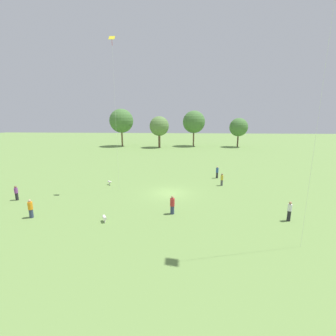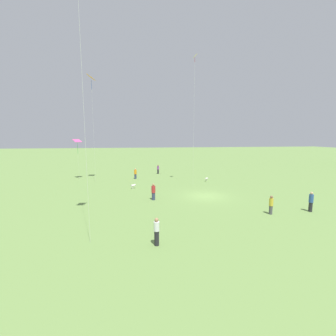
{
  "view_description": "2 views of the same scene",
  "coord_description": "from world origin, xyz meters",
  "px_view_note": "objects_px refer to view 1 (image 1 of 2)",
  "views": [
    {
      "loc": [
        1.77,
        -25.52,
        8.6
      ],
      "look_at": [
        0.03,
        -2.88,
        3.69
      ],
      "focal_mm": 24.0,
      "sensor_mm": 36.0,
      "label": 1
    },
    {
      "loc": [
        23.83,
        -8.01,
        6.62
      ],
      "look_at": [
        -3.12,
        -3.86,
        2.86
      ],
      "focal_mm": 24.0,
      "sensor_mm": 36.0,
      "label": 2
    }
  ],
  "objects_px": {
    "person_1": "(172,205)",
    "dog_1": "(104,218)",
    "person_4": "(16,193)",
    "person_5": "(289,211)",
    "kite_3": "(113,55)",
    "person_2": "(217,172)",
    "person_3": "(31,209)",
    "dog_0": "(110,182)",
    "person_0": "(222,180)"
  },
  "relations": [
    {
      "from": "person_0",
      "to": "dog_0",
      "type": "distance_m",
      "value": 14.96
    },
    {
      "from": "person_4",
      "to": "person_5",
      "type": "xyz_separation_m",
      "value": [
        27.23,
        -3.06,
        0.08
      ]
    },
    {
      "from": "dog_1",
      "to": "person_1",
      "type": "bearing_deg",
      "value": -9.97
    },
    {
      "from": "person_1",
      "to": "kite_3",
      "type": "relative_size",
      "value": 0.1
    },
    {
      "from": "dog_1",
      "to": "person_2",
      "type": "bearing_deg",
      "value": 23.13
    },
    {
      "from": "person_5",
      "to": "kite_3",
      "type": "bearing_deg",
      "value": 179.91
    },
    {
      "from": "person_0",
      "to": "person_5",
      "type": "bearing_deg",
      "value": 176.15
    },
    {
      "from": "person_1",
      "to": "kite_3",
      "type": "bearing_deg",
      "value": 136.08
    },
    {
      "from": "person_2",
      "to": "person_3",
      "type": "relative_size",
      "value": 1.06
    },
    {
      "from": "person_3",
      "to": "dog_1",
      "type": "relative_size",
      "value": 2.56
    },
    {
      "from": "kite_3",
      "to": "dog_1",
      "type": "bearing_deg",
      "value": -40.02
    },
    {
      "from": "dog_1",
      "to": "dog_0",
      "type": "bearing_deg",
      "value": 76.07
    },
    {
      "from": "kite_3",
      "to": "person_1",
      "type": "bearing_deg",
      "value": 0.13
    },
    {
      "from": "person_4",
      "to": "kite_3",
      "type": "xyz_separation_m",
      "value": [
        10.23,
        3.81,
        14.59
      ]
    },
    {
      "from": "person_0",
      "to": "person_3",
      "type": "relative_size",
      "value": 0.97
    },
    {
      "from": "dog_1",
      "to": "person_0",
      "type": "bearing_deg",
      "value": 14.77
    },
    {
      "from": "person_1",
      "to": "dog_1",
      "type": "distance_m",
      "value": 6.11
    },
    {
      "from": "person_3",
      "to": "kite_3",
      "type": "relative_size",
      "value": 0.1
    },
    {
      "from": "person_5",
      "to": "person_1",
      "type": "bearing_deg",
      "value": -162.06
    },
    {
      "from": "person_1",
      "to": "person_3",
      "type": "xyz_separation_m",
      "value": [
        -12.53,
        -1.78,
        -0.02
      ]
    },
    {
      "from": "person_3",
      "to": "dog_0",
      "type": "height_order",
      "value": "person_3"
    },
    {
      "from": "person_5",
      "to": "dog_1",
      "type": "relative_size",
      "value": 2.65
    },
    {
      "from": "person_0",
      "to": "dog_0",
      "type": "height_order",
      "value": "person_0"
    },
    {
      "from": "person_3",
      "to": "kite_3",
      "type": "height_order",
      "value": "kite_3"
    },
    {
      "from": "dog_1",
      "to": "person_3",
      "type": "bearing_deg",
      "value": 146.91
    },
    {
      "from": "dog_0",
      "to": "dog_1",
      "type": "distance_m",
      "value": 11.38
    },
    {
      "from": "kite_3",
      "to": "dog_1",
      "type": "relative_size",
      "value": 26.15
    },
    {
      "from": "person_1",
      "to": "person_0",
      "type": "bearing_deg",
      "value": 56.01
    },
    {
      "from": "dog_1",
      "to": "person_5",
      "type": "bearing_deg",
      "value": -25.17
    },
    {
      "from": "person_0",
      "to": "person_2",
      "type": "xyz_separation_m",
      "value": [
        -0.09,
        3.93,
        0.08
      ]
    },
    {
      "from": "person_1",
      "to": "person_5",
      "type": "height_order",
      "value": "person_5"
    },
    {
      "from": "person_5",
      "to": "kite_3",
      "type": "height_order",
      "value": "kite_3"
    },
    {
      "from": "person_4",
      "to": "person_5",
      "type": "height_order",
      "value": "person_5"
    },
    {
      "from": "person_2",
      "to": "person_0",
      "type": "bearing_deg",
      "value": -32.69
    },
    {
      "from": "kite_3",
      "to": "person_4",
      "type": "bearing_deg",
      "value": -117.53
    },
    {
      "from": "person_5",
      "to": "dog_0",
      "type": "height_order",
      "value": "person_5"
    },
    {
      "from": "person_4",
      "to": "person_5",
      "type": "bearing_deg",
      "value": 49.8
    },
    {
      "from": "person_1",
      "to": "dog_0",
      "type": "xyz_separation_m",
      "value": [
        -8.91,
        8.81,
        -0.47
      ]
    },
    {
      "from": "person_2",
      "to": "person_3",
      "type": "xyz_separation_m",
      "value": [
        -18.46,
        -15.34,
        -0.07
      ]
    },
    {
      "from": "person_0",
      "to": "person_3",
      "type": "distance_m",
      "value": 21.78
    },
    {
      "from": "kite_3",
      "to": "dog_0",
      "type": "height_order",
      "value": "kite_3"
    },
    {
      "from": "person_5",
      "to": "dog_0",
      "type": "xyz_separation_m",
      "value": [
        -19.05,
        9.51,
        -0.49
      ]
    },
    {
      "from": "person_0",
      "to": "kite_3",
      "type": "xyz_separation_m",
      "value": [
        -12.88,
        -3.46,
        14.57
      ]
    },
    {
      "from": "kite_3",
      "to": "dog_0",
      "type": "xyz_separation_m",
      "value": [
        -2.05,
        2.65,
        -15.01
      ]
    },
    {
      "from": "person_5",
      "to": "kite_3",
      "type": "distance_m",
      "value": 23.39
    },
    {
      "from": "person_0",
      "to": "person_2",
      "type": "relative_size",
      "value": 0.91
    },
    {
      "from": "person_2",
      "to": "dog_1",
      "type": "bearing_deg",
      "value": -70.58
    },
    {
      "from": "person_0",
      "to": "person_1",
      "type": "relative_size",
      "value": 0.94
    },
    {
      "from": "person_2",
      "to": "dog_1",
      "type": "distance_m",
      "value": 19.53
    },
    {
      "from": "person_0",
      "to": "kite_3",
      "type": "height_order",
      "value": "kite_3"
    }
  ]
}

